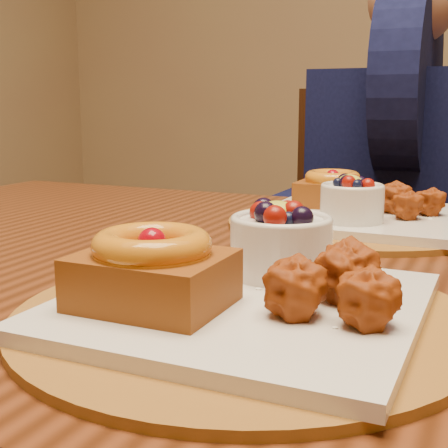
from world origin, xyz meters
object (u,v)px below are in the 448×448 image
Objects in this scene: chair_far at (371,265)px; diner at (405,155)px; dining_table at (315,325)px; place_setting_far at (357,211)px; place_setting_near at (242,287)px.

chair_far is 0.34m from diner.
dining_table is 2.07× the size of diner.
diner is at bearing 90.54° from place_setting_far.
dining_table is 1.65× the size of chair_far.
place_setting_near is (-0.00, -0.21, 0.10)m from dining_table.
dining_table is at bearing -83.35° from chair_far.
place_setting_far is 0.39× the size of chair_far.
place_setting_near is 0.43m from place_setting_far.
diner reaches higher than chair_far.
place_setting_near reaches higher than dining_table.
diner is (-0.00, 0.90, 0.04)m from place_setting_near.
place_setting_far is 0.49× the size of diner.
chair_far is at bearing 98.30° from place_setting_far.
diner is at bearing -59.91° from chair_far.
place_setting_far is at bearing 90.62° from dining_table.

